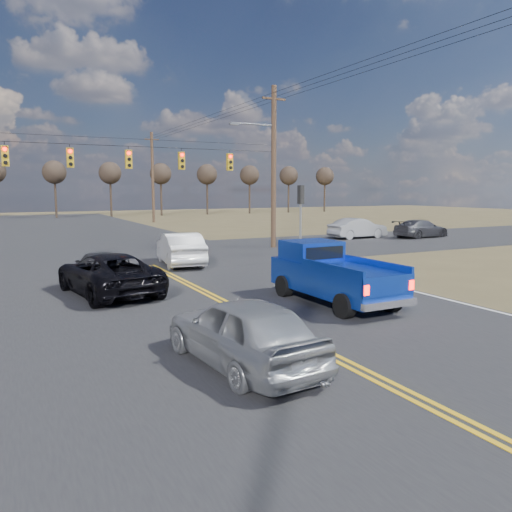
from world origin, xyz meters
name	(u,v)px	position (x,y,z in m)	size (l,w,h in m)	color
ground	(308,345)	(0.00, 0.00, 0.00)	(160.00, 160.00, 0.00)	brown
road_main	(177,279)	(0.00, 10.00, 0.00)	(14.00, 120.00, 0.02)	#28282B
road_cross	(132,256)	(0.00, 18.00, 0.00)	(120.00, 12.00, 0.02)	#28282B
signal_gantry	(139,164)	(0.50, 17.79, 5.06)	(19.60, 4.83, 10.00)	#473323
utility_poles	(133,160)	(0.00, 17.00, 5.23)	(19.60, 58.32, 10.00)	#473323
treeline	(99,160)	(0.00, 26.96, 5.70)	(87.00, 117.80, 7.40)	#33261C
pickup_truck	(331,274)	(3.12, 3.47, 0.94)	(2.12, 5.17, 1.93)	black
silver_suv	(242,331)	(-1.99, -0.54, 0.75)	(1.78, 4.42, 1.50)	#94979B
black_suv	(108,274)	(-3.10, 8.09, 0.73)	(2.44, 5.29, 1.47)	black
white_car_queue	(180,249)	(1.37, 13.61, 0.80)	(1.69, 4.83, 1.59)	silver
dgrey_car_queue	(100,268)	(-2.97, 10.39, 0.63)	(1.75, 4.31, 1.25)	#323237
cross_car_east_near	(358,228)	(17.62, 20.41, 0.77)	(4.64, 1.62, 1.53)	#A4A7AC
cross_car_east_far	(421,229)	(22.35, 18.68, 0.69)	(4.78, 1.94, 1.39)	#38383E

